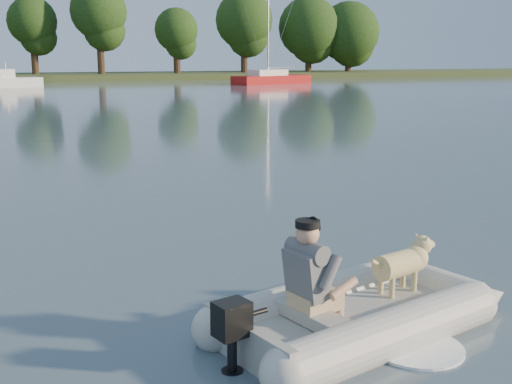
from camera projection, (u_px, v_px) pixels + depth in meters
name	position (u px, v px, depth m)	size (l,w,h in m)	color
water	(352.00, 316.00, 6.22)	(160.00, 160.00, 0.00)	slate
shore_bank	(62.00, 77.00, 63.47)	(160.00, 12.00, 0.70)	#47512D
treeline	(75.00, 24.00, 62.02)	(75.85, 7.35, 9.27)	#332316
dinghy	(361.00, 276.00, 5.86)	(4.23, 3.25, 1.21)	#A6A7A1
man	(308.00, 270.00, 5.51)	(0.62, 0.53, 0.93)	#595A5D
dog	(398.00, 269.00, 6.23)	(0.80, 0.29, 0.53)	tan
outboard_motor	(232.00, 340.00, 5.08)	(0.36, 0.25, 0.68)	black
motorboat	(9.00, 75.00, 48.72)	(4.84, 1.86, 2.05)	white
sailboat	(271.00, 79.00, 54.54)	(7.55, 4.60, 9.97)	#A51213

